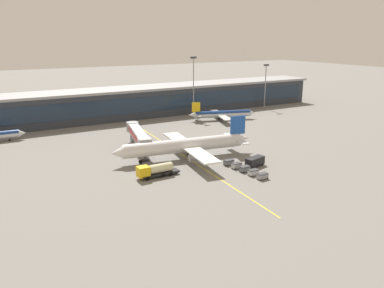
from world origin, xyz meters
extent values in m
plane|color=slate|center=(0.00, 0.00, 0.00)|extent=(700.00, 700.00, 0.00)
cube|color=yellow|center=(-2.19, 2.00, 0.00)|extent=(5.57, 79.85, 0.01)
cube|color=#2D333D|center=(-1.44, 67.70, 5.67)|extent=(197.24, 17.35, 11.34)
cube|color=#1E2D42|center=(-1.44, 58.96, 6.24)|extent=(191.32, 0.16, 6.35)
cube|color=#99999E|center=(-1.44, 67.70, 11.84)|extent=(201.18, 17.69, 1.00)
cylinder|color=white|center=(-3.07, 4.06, 3.68)|extent=(35.14, 8.37, 3.65)
cylinder|color=silver|center=(-3.07, 4.06, 4.00)|extent=(34.43, 8.13, 3.51)
cone|color=white|center=(-21.66, 6.61, 3.68)|extent=(4.09, 3.93, 3.47)
cone|color=white|center=(15.70, 1.49, 4.04)|extent=(4.76, 3.67, 3.10)
cube|color=#1E51B2|center=(13.76, 1.75, 8.24)|extent=(4.75, 1.00, 5.48)
cube|color=white|center=(12.77, -1.79, 4.22)|extent=(2.77, 6.06, 0.24)
cube|color=white|center=(13.76, 5.44, 4.22)|extent=(2.77, 6.06, 0.24)
cube|color=white|center=(-2.83, -5.23, 3.40)|extent=(6.75, 15.20, 0.40)
cube|color=white|center=(-0.34, 12.94, 3.40)|extent=(6.75, 15.20, 0.40)
cylinder|color=#939399|center=(-3.46, -2.47, 2.10)|extent=(3.06, 2.37, 2.01)
cylinder|color=#939399|center=(-1.69, 10.46, 2.10)|extent=(3.06, 2.37, 2.01)
cylinder|color=black|center=(-15.54, 5.77, 0.50)|extent=(1.05, 0.53, 1.00)
cylinder|color=slate|center=(-15.54, 5.77, 1.43)|extent=(0.20, 0.20, 1.85)
cylinder|color=black|center=(-1.21, 2.15, 0.50)|extent=(1.05, 0.53, 1.00)
cylinder|color=slate|center=(-1.21, 2.15, 1.43)|extent=(0.20, 0.20, 1.85)
cylinder|color=black|center=(-0.77, 5.40, 0.50)|extent=(1.05, 0.53, 1.00)
cylinder|color=slate|center=(-0.77, 5.40, 1.43)|extent=(0.20, 0.20, 1.85)
cube|color=#B2B7BC|center=(-11.20, 17.86, 4.98)|extent=(7.46, 21.54, 2.80)
cube|color=red|center=(-11.15, 17.85, 4.98)|extent=(6.85, 18.22, 1.54)
cube|color=#9EA3A8|center=(-13.46, 7.40, 4.98)|extent=(4.20, 3.89, 2.94)
cylinder|color=#4C4C51|center=(-13.46, 7.40, 1.79)|extent=(0.70, 0.70, 3.58)
cube|color=#262628|center=(-13.46, 7.40, 0.15)|extent=(2.14, 2.14, 0.30)
cylinder|color=gray|center=(-8.94, 28.31, 4.98)|extent=(3.90, 3.90, 3.08)
cylinder|color=gray|center=(-8.94, 28.31, 1.79)|extent=(1.80, 1.80, 3.58)
cube|color=#232326|center=(-15.12, -5.73, 0.75)|extent=(10.05, 2.70, 0.50)
cube|color=yellow|center=(-19.52, -5.82, 2.00)|extent=(2.85, 2.56, 2.50)
cube|color=black|center=(-20.78, -5.85, 2.50)|extent=(0.21, 2.30, 1.12)
cylinder|color=beige|center=(-14.84, -5.73, 2.10)|extent=(6.04, 2.32, 2.20)
cylinder|color=black|center=(-18.94, -7.00, 0.50)|extent=(1.01, 0.37, 1.00)
cylinder|color=black|center=(-18.98, -4.62, 0.50)|extent=(1.01, 0.37, 1.00)
cylinder|color=black|center=(-14.80, -6.91, 0.50)|extent=(1.01, 0.37, 1.00)
cylinder|color=black|center=(-14.85, -4.54, 0.50)|extent=(1.01, 0.37, 1.00)
cylinder|color=black|center=(-12.70, -6.87, 0.50)|extent=(1.01, 0.37, 1.00)
cylinder|color=black|center=(-12.75, -4.50, 0.50)|extent=(1.01, 0.37, 1.00)
cube|color=black|center=(10.12, -11.31, 1.40)|extent=(6.20, 3.71, 2.20)
cube|color=black|center=(8.72, -11.68, 1.79)|extent=(2.49, 2.52, 0.66)
cylinder|color=black|center=(8.42, -12.83, 0.30)|extent=(0.64, 0.40, 0.60)
cylinder|color=black|center=(7.89, -10.83, 0.30)|extent=(0.64, 0.40, 0.60)
cylinder|color=black|center=(12.35, -11.79, 0.30)|extent=(0.64, 0.40, 0.60)
cylinder|color=black|center=(11.82, -9.79, 0.30)|extent=(0.64, 0.40, 0.60)
cube|color=gray|center=(5.70, -19.83, 0.73)|extent=(2.72, 1.71, 1.10)
cube|color=#333338|center=(5.70, -19.83, 1.43)|extent=(2.77, 1.75, 0.10)
cylinder|color=black|center=(4.73, -20.67, 0.18)|extent=(0.37, 0.15, 0.36)
cylinder|color=black|center=(4.60, -19.17, 0.18)|extent=(0.37, 0.15, 0.36)
cylinder|color=black|center=(6.80, -20.49, 0.18)|extent=(0.37, 0.15, 0.36)
cylinder|color=black|center=(6.68, -19.00, 0.18)|extent=(0.37, 0.15, 0.36)
cube|color=#B2B7BC|center=(5.43, -16.64, 0.73)|extent=(2.72, 1.71, 1.10)
cube|color=#333338|center=(5.43, -16.64, 1.43)|extent=(2.77, 1.75, 0.10)
cylinder|color=black|center=(4.46, -17.48, 0.18)|extent=(0.37, 0.15, 0.36)
cylinder|color=black|center=(4.33, -15.98, 0.18)|extent=(0.37, 0.15, 0.36)
cylinder|color=black|center=(6.53, -17.30, 0.18)|extent=(0.37, 0.15, 0.36)
cylinder|color=black|center=(6.41, -15.81, 0.18)|extent=(0.37, 0.15, 0.36)
cube|color=#595B60|center=(5.17, -13.46, 0.73)|extent=(2.72, 1.71, 1.10)
cube|color=#333338|center=(5.17, -13.46, 1.43)|extent=(2.77, 1.75, 0.10)
cylinder|color=black|center=(4.19, -14.29, 0.18)|extent=(0.37, 0.15, 0.36)
cylinder|color=black|center=(4.07, -12.80, 0.18)|extent=(0.37, 0.15, 0.36)
cylinder|color=black|center=(6.27, -14.12, 0.18)|extent=(0.37, 0.15, 0.36)
cylinder|color=black|center=(6.14, -12.62, 0.18)|extent=(0.37, 0.15, 0.36)
cube|color=#B2B7BC|center=(4.90, -10.27, 0.73)|extent=(2.72, 1.71, 1.10)
cube|color=#333338|center=(4.90, -10.27, 1.43)|extent=(2.77, 1.75, 0.10)
cylinder|color=black|center=(3.92, -11.10, 0.18)|extent=(0.37, 0.15, 0.36)
cylinder|color=black|center=(3.80, -9.61, 0.18)|extent=(0.37, 0.15, 0.36)
cylinder|color=black|center=(6.00, -10.93, 0.18)|extent=(0.37, 0.15, 0.36)
cylinder|color=black|center=(5.87, -9.43, 0.18)|extent=(0.37, 0.15, 0.36)
cube|color=#595B60|center=(4.63, -7.08, 0.73)|extent=(2.72, 1.71, 1.10)
cube|color=#333338|center=(4.63, -7.08, 1.43)|extent=(2.77, 1.75, 0.10)
cylinder|color=black|center=(3.66, -7.91, 0.18)|extent=(0.37, 0.15, 0.36)
cylinder|color=black|center=(3.53, -6.42, 0.18)|extent=(0.37, 0.15, 0.36)
cylinder|color=black|center=(5.73, -7.74, 0.18)|extent=(0.37, 0.15, 0.36)
cylinder|color=black|center=(5.60, -6.24, 0.18)|extent=(0.37, 0.15, 0.36)
cone|color=silver|center=(-40.12, 49.27, 2.16)|extent=(2.40, 2.28, 2.25)
cylinder|color=black|center=(-44.20, 49.34, 0.31)|extent=(0.61, 0.25, 0.61)
cylinder|color=slate|center=(-44.20, 49.34, 0.80)|extent=(0.12, 0.12, 0.98)
cylinder|color=silver|center=(35.82, 42.18, 2.43)|extent=(23.47, 9.43, 2.63)
cylinder|color=navy|center=(35.82, 42.18, 2.66)|extent=(22.99, 9.19, 2.52)
cone|color=silver|center=(48.05, 38.46, 2.43)|extent=(3.24, 3.15, 2.50)
cone|color=silver|center=(23.46, 45.94, 2.69)|extent=(3.67, 3.06, 2.23)
cube|color=gold|center=(24.94, 45.49, 5.71)|extent=(3.34, 1.23, 3.94)
cube|color=silver|center=(26.19, 47.86, 2.82)|extent=(2.52, 4.42, 0.16)
cube|color=silver|center=(24.66, 42.83, 2.82)|extent=(2.52, 4.42, 0.16)
cube|color=silver|center=(36.68, 48.50, 2.23)|extent=(6.01, 10.48, 0.27)
cube|color=silver|center=(33.01, 36.45, 2.23)|extent=(6.01, 10.48, 0.27)
cylinder|color=#939399|center=(36.81, 46.59, 1.30)|extent=(2.36, 1.97, 1.45)
cylinder|color=#939399|center=(34.18, 37.97, 1.30)|extent=(2.36, 1.97, 1.45)
cylinder|color=black|center=(43.99, 39.69, 0.34)|extent=(0.73, 0.46, 0.68)
cylinder|color=slate|center=(43.99, 39.69, 0.89)|extent=(0.14, 0.14, 1.11)
cylinder|color=black|center=(34.80, 43.73, 0.34)|extent=(0.73, 0.46, 0.68)
cylinder|color=slate|center=(34.80, 43.73, 0.89)|extent=(0.14, 0.14, 1.11)
cylinder|color=black|center=(34.11, 41.46, 0.34)|extent=(0.73, 0.46, 0.68)
cylinder|color=slate|center=(34.11, 41.46, 0.89)|extent=(0.14, 0.14, 1.11)
cylinder|color=gray|center=(69.03, 55.70, 9.96)|extent=(0.44, 0.44, 19.92)
cube|color=#333338|center=(69.03, 55.70, 20.32)|extent=(2.80, 0.50, 0.80)
cylinder|color=gray|center=(29.59, 55.70, 12.20)|extent=(0.44, 0.44, 24.39)
cube|color=#333338|center=(29.59, 55.70, 24.79)|extent=(2.80, 0.50, 0.80)
camera|label=1|loc=(-52.55, -87.98, 33.41)|focal=36.19mm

